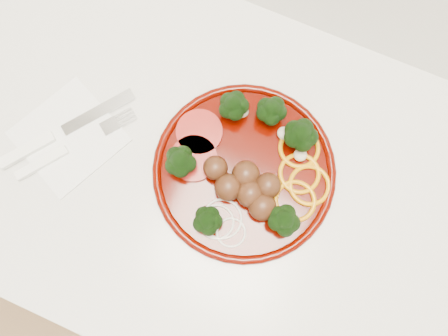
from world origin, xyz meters
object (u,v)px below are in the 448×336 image
at_px(plate, 246,170).
at_px(fork, 56,155).
at_px(knife, 50,138).
at_px(napkin, 69,137).

bearing_deg(plate, fork, -161.29).
height_order(plate, knife, plate).
xyz_separation_m(napkin, knife, (-0.02, -0.01, 0.01)).
distance_m(plate, fork, 0.30).
relative_size(napkin, knife, 0.72).
bearing_deg(fork, plate, -35.71).
height_order(plate, napkin, plate).
relative_size(napkin, fork, 0.81).
distance_m(plate, knife, 0.32).
bearing_deg(plate, knife, -166.21).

